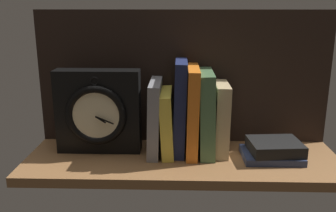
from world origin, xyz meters
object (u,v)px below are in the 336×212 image
(book_navy_bierce, at_px, (180,108))
(book_orange_pandolfini, at_px, (192,111))
(book_tan_shortstories, at_px, (221,119))
(book_yellow_seinlanguage, at_px, (167,122))
(book_stack_side, at_px, (273,150))
(framed_clock, at_px, (98,112))
(book_gray_chess, at_px, (155,117))
(book_green_romantic, at_px, (206,113))

(book_navy_bierce, distance_m, book_orange_pandolfini, 0.03)
(book_orange_pandolfini, relative_size, book_tan_shortstories, 1.22)
(book_yellow_seinlanguage, height_order, book_stack_side, book_yellow_seinlanguage)
(book_tan_shortstories, height_order, framed_clock, framed_clock)
(book_gray_chess, xyz_separation_m, book_green_romantic, (0.14, 0.00, 0.01))
(book_yellow_seinlanguage, xyz_separation_m, book_orange_pandolfini, (0.07, 0.00, 0.03))
(book_tan_shortstories, distance_m, book_stack_side, 0.16)
(book_orange_pandolfini, bearing_deg, book_gray_chess, 180.00)
(book_navy_bierce, bearing_deg, book_orange_pandolfini, 0.00)
(book_navy_bierce, height_order, book_orange_pandolfini, book_navy_bierce)
(book_green_romantic, bearing_deg, framed_clock, -178.94)
(book_gray_chess, height_order, book_navy_bierce, book_navy_bierce)
(book_gray_chess, relative_size, book_tan_shortstories, 1.03)
(book_gray_chess, xyz_separation_m, framed_clock, (-0.15, -0.01, 0.01))
(book_tan_shortstories, bearing_deg, book_navy_bierce, 180.00)
(book_gray_chess, bearing_deg, book_yellow_seinlanguage, 0.00)
(book_gray_chess, xyz_separation_m, book_navy_bierce, (0.07, 0.00, 0.03))
(book_green_romantic, bearing_deg, book_stack_side, -13.29)
(book_stack_side, bearing_deg, book_yellow_seinlanguage, 171.55)
(book_navy_bierce, xyz_separation_m, book_stack_side, (0.25, -0.04, -0.10))
(book_yellow_seinlanguage, distance_m, book_tan_shortstories, 0.15)
(book_navy_bierce, height_order, book_tan_shortstories, book_navy_bierce)
(book_stack_side, bearing_deg, book_navy_bierce, 170.41)
(framed_clock, bearing_deg, book_navy_bierce, 1.40)
(book_yellow_seinlanguage, relative_size, book_navy_bierce, 0.67)
(book_yellow_seinlanguage, xyz_separation_m, book_stack_side, (0.28, -0.04, -0.06))
(book_tan_shortstories, xyz_separation_m, framed_clock, (-0.33, -0.01, 0.02))
(book_yellow_seinlanguage, xyz_separation_m, book_navy_bierce, (0.03, 0.00, 0.04))
(book_orange_pandolfini, relative_size, book_stack_side, 1.52)
(book_gray_chess, xyz_separation_m, book_yellow_seinlanguage, (0.03, 0.00, -0.01))
(book_yellow_seinlanguage, height_order, book_tan_shortstories, book_tan_shortstories)
(book_yellow_seinlanguage, relative_size, book_green_romantic, 0.76)
(book_gray_chess, height_order, framed_clock, framed_clock)
(book_gray_chess, xyz_separation_m, book_orange_pandolfini, (0.10, 0.00, 0.02))
(framed_clock, bearing_deg, book_yellow_seinlanguage, 1.65)
(book_orange_pandolfini, distance_m, book_stack_side, 0.24)
(book_navy_bierce, height_order, framed_clock, book_navy_bierce)
(book_yellow_seinlanguage, relative_size, book_stack_side, 1.10)
(book_gray_chess, relative_size, book_orange_pandolfini, 0.84)
(book_gray_chess, bearing_deg, framed_clock, -177.99)
(book_yellow_seinlanguage, relative_size, book_tan_shortstories, 0.89)
(book_gray_chess, distance_m, book_navy_bierce, 0.07)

